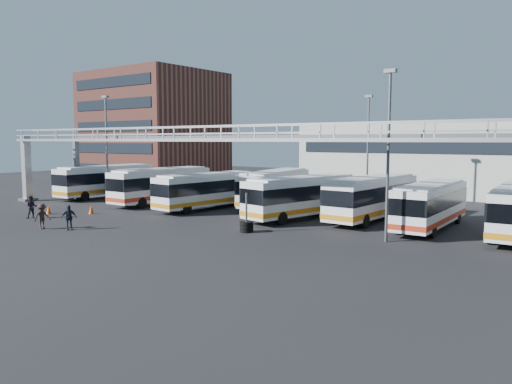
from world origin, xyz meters
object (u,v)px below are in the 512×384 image
Objects in this scene: bus_0 at (106,180)px; bus_1 at (157,181)px; light_pole_mid at (388,146)px; bus_6 at (373,196)px; cone_right at (91,210)px; bus_4 at (275,187)px; light_pole_left at (107,144)px; pedestrian_c at (42,216)px; bus_5 at (303,195)px; tire_stack at (246,226)px; bus_2 at (162,184)px; cone_left at (49,210)px; bus_3 at (207,189)px; bus_7 at (431,203)px; pedestrian_d at (69,217)px; light_pole_back at (368,144)px; pedestrian_b at (32,207)px.

bus_1 is (4.86, 2.87, -0.13)m from bus_0.
bus_6 is at bearing 119.25° from light_pole_mid.
light_pole_mid is at bearing -9.27° from bus_0.
cone_right is (-20.13, -10.77, -1.50)m from bus_6.
light_pole_mid is 17.33m from bus_4.
bus_0 is 1.05× the size of bus_1.
light_pole_left is 14.08m from pedestrian_c.
bus_5 reaches higher than tire_stack.
bus_2 is 15.66× the size of cone_left.
bus_5 is 7.36m from tire_stack.
bus_1 is 19.21m from pedestrian_c.
tire_stack reaches higher than pedestrian_c.
bus_5 is (15.73, 0.18, -0.05)m from bus_2.
bus_1 is 4.96m from bus_2.
bus_7 is (19.04, 1.86, -0.01)m from bus_3.
light_pole_left is 0.91× the size of bus_2.
tire_stack is (-9.39, -8.59, -1.31)m from bus_7.
bus_3 is at bearing -166.40° from bus_6.
pedestrian_d is (14.40, -13.76, -1.02)m from bus_0.
bus_1 reaches higher than cone_right.
pedestrian_c is at bearing -147.97° from tire_stack.
bus_4 is at bearing 171.72° from bus_6.
tire_stack is (19.74, -10.06, -1.30)m from bus_1.
light_pole_left is 10.94m from bus_3.
light_pole_left is 7.68m from bus_1.
light_pole_mid is 14.28× the size of cone_left.
bus_2 is at bearing -170.67° from bus_6.
bus_0 is at bearing 171.98° from light_pole_mid.
bus_1 is at bearing 111.01° from cone_right.
light_pole_mid is 17.00m from light_pole_back.
bus_0 reaches higher than bus_4.
bus_6 is 6.30× the size of pedestrian_c.
light_pole_mid reaches higher than cone_left.
pedestrian_c is at bearing -119.42° from bus_4.
bus_6 reaches higher than pedestrian_d.
pedestrian_b is at bearing -162.42° from tire_stack.
cone_right is (-5.80, -7.87, -1.41)m from bus_3.
bus_6 is 10.80m from tire_stack.
bus_4 is 12.89m from tire_stack.
bus_6 is at bearing -63.02° from light_pole_back.
light_pole_mid reaches higher than bus_7.
light_pole_mid reaches higher than pedestrian_b.
cone_left is (6.47, -10.53, -1.52)m from bus_0.
pedestrian_b is at bearing -75.68° from light_pole_left.
bus_2 reaches higher than bus_6.
bus_3 is 1.01× the size of bus_7.
cone_right is 0.27× the size of tire_stack.
bus_5 is at bearing -0.08° from bus_2.
bus_0 is 6.35× the size of pedestrian_c.
light_pole_left reaches higher than bus_6.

